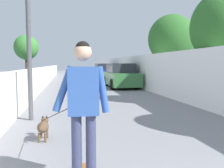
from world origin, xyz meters
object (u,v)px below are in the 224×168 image
(lamp_post, at_px, (28,2))
(car_near, at_px, (120,76))
(tree_left_far, at_px, (26,48))
(person_skateboarder, at_px, (83,99))
(tree_right_mid, at_px, (172,39))
(car_far, at_px, (104,73))
(dog, at_px, (43,126))
(tree_right_near, at_px, (220,28))

(lamp_post, distance_m, car_near, 9.79)
(tree_left_far, distance_m, person_skateboarder, 16.79)
(tree_right_mid, bearing_deg, car_far, 18.09)
(tree_right_mid, bearing_deg, lamp_post, 133.26)
(lamp_post, height_order, dog, lamp_post)
(car_far, bearing_deg, lamp_post, 163.69)
(car_near, bearing_deg, lamp_post, 152.31)
(lamp_post, height_order, car_near, lamp_post)
(car_near, height_order, car_far, same)
(car_near, bearing_deg, dog, 159.01)
(tree_right_mid, bearing_deg, tree_right_near, 172.89)
(lamp_post, distance_m, person_skateboarder, 4.36)
(tree_right_near, xyz_separation_m, tree_left_far, (11.50, 8.49, -0.05))
(dog, relative_size, car_near, 0.51)
(tree_right_near, distance_m, lamp_post, 6.57)
(tree_left_far, height_order, car_near, tree_left_far)
(tree_right_mid, xyz_separation_m, tree_left_far, (6.00, 9.18, -0.21))
(dog, bearing_deg, car_near, -20.99)
(person_skateboarder, relative_size, car_near, 0.40)
(dog, relative_size, car_far, 0.56)
(car_near, bearing_deg, tree_left_far, 56.22)
(car_far, bearing_deg, dog, 166.93)
(lamp_post, distance_m, dog, 3.41)
(tree_right_near, height_order, car_near, tree_right_near)
(tree_left_far, bearing_deg, tree_right_mid, -123.17)
(tree_right_mid, xyz_separation_m, person_skateboarder, (-10.39, 5.98, -1.88))
(tree_right_near, bearing_deg, dog, 116.93)
(tree_left_far, bearing_deg, person_skateboarder, -168.95)
(tree_right_mid, relative_size, tree_left_far, 1.18)
(tree_left_far, relative_size, car_near, 0.88)
(tree_right_near, height_order, person_skateboarder, tree_right_near)
(tree_right_mid, distance_m, person_skateboarder, 12.14)
(tree_left_far, height_order, lamp_post, lamp_post)
(lamp_post, bearing_deg, tree_right_mid, -46.74)
(tree_right_mid, relative_size, person_skateboarder, 2.59)
(dog, xyz_separation_m, car_near, (10.21, -3.92, 0.44))
(lamp_post, bearing_deg, person_skateboarder, -162.50)
(tree_right_mid, distance_m, dog, 11.14)
(tree_right_near, xyz_separation_m, lamp_post, (-1.22, 6.45, 0.32))
(tree_left_far, bearing_deg, car_far, -69.97)
(tree_right_near, bearing_deg, car_near, 15.86)
(tree_left_far, relative_size, lamp_post, 0.81)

